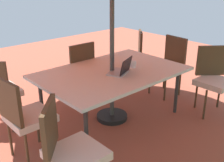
{
  "coord_description": "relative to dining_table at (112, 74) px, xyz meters",
  "views": [
    {
      "loc": [
        2.36,
        2.62,
        1.98
      ],
      "look_at": [
        0.0,
        0.0,
        0.58
      ],
      "focal_mm": 44.32,
      "sensor_mm": 36.0,
      "label": 1
    }
  ],
  "objects": [
    {
      "name": "ground_plane",
      "position": [
        0.0,
        0.0,
        -0.69
      ],
      "size": [
        10.0,
        10.0,
        0.02
      ],
      "primitive_type": "cube",
      "color": "#9E4C38"
    },
    {
      "name": "dining_table",
      "position": [
        0.0,
        0.0,
        0.0
      ],
      "size": [
        1.96,
        1.29,
        0.73
      ],
      "color": "white",
      "rests_on": "ground_plane"
    },
    {
      "name": "chair_south",
      "position": [
        0.01,
        -0.81,
        -0.13
      ],
      "size": [
        0.46,
        0.46,
        0.98
      ],
      "rotation": [
        0.0,
        0.0,
        -0.01
      ],
      "color": "beige",
      "rests_on": "ground_plane"
    },
    {
      "name": "chair_east",
      "position": [
        1.3,
        0.04,
        -0.13
      ],
      "size": [
        0.48,
        0.47,
        0.98
      ],
      "rotation": [
        0.0,
        0.0,
        4.79
      ],
      "color": "beige",
      "rests_on": "ground_plane"
    },
    {
      "name": "chair_west",
      "position": [
        -1.3,
        -0.02,
        -0.13
      ],
      "size": [
        0.48,
        0.47,
        0.98
      ],
      "rotation": [
        0.0,
        0.0,
        1.47
      ],
      "color": "beige",
      "rests_on": "ground_plane"
    },
    {
      "name": "chair_southwest",
      "position": [
        -1.24,
        -0.82,
        -0.13
      ],
      "size": [
        0.59,
        0.59,
        0.98
      ],
      "rotation": [
        0.0,
        0.0,
        0.82
      ],
      "color": "beige",
      "rests_on": "ground_plane"
    },
    {
      "name": "chair_northwest",
      "position": [
        -1.25,
        0.82,
        -0.13
      ],
      "size": [
        0.58,
        0.58,
        0.98
      ],
      "rotation": [
        0.0,
        0.0,
        2.47
      ],
      "color": "beige",
      "rests_on": "ground_plane"
    },
    {
      "name": "chair_northeast",
      "position": [
        1.3,
        0.88,
        -0.13
      ],
      "size": [
        0.59,
        0.59,
        0.98
      ],
      "rotation": [
        0.0,
        0.0,
        3.98
      ],
      "color": "beige",
      "rests_on": "ground_plane"
    },
    {
      "name": "laptop",
      "position": [
        -0.03,
        0.15,
        0.09
      ],
      "size": [
        0.39,
        0.35,
        0.21
      ],
      "rotation": [
        0.0,
        0.0,
        0.4
      ],
      "color": "#B7B7BC",
      "rests_on": "dining_table"
    },
    {
      "name": "cup",
      "position": [
        -0.33,
        0.08,
        0.09
      ],
      "size": [
        0.08,
        0.08,
        0.1
      ],
      "primitive_type": "cylinder",
      "color": "white",
      "rests_on": "dining_table"
    }
  ]
}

